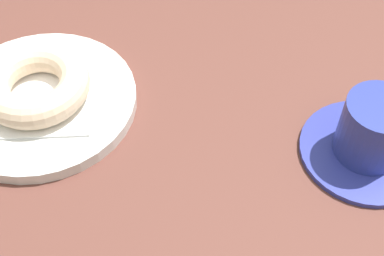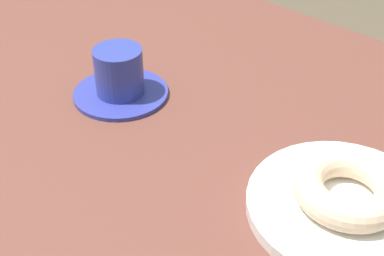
% 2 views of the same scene
% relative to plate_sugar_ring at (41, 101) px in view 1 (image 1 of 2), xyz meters
% --- Properties ---
extents(table, '(1.30, 0.74, 0.76)m').
position_rel_plate_sugar_ring_xyz_m(table, '(-0.36, 0.06, -0.08)').
color(table, brown).
rests_on(table, ground_plane).
extents(plate_sugar_ring, '(0.23, 0.23, 0.02)m').
position_rel_plate_sugar_ring_xyz_m(plate_sugar_ring, '(0.00, 0.00, 0.00)').
color(plate_sugar_ring, silver).
rests_on(plate_sugar_ring, table).
extents(napkin_sugar_ring, '(0.16, 0.16, 0.00)m').
position_rel_plate_sugar_ring_xyz_m(napkin_sugar_ring, '(0.00, 0.00, 0.01)').
color(napkin_sugar_ring, white).
rests_on(napkin_sugar_ring, plate_sugar_ring).
extents(donut_sugar_ring, '(0.13, 0.13, 0.04)m').
position_rel_plate_sugar_ring_xyz_m(donut_sugar_ring, '(0.00, 0.00, 0.03)').
color(donut_sugar_ring, beige).
rests_on(donut_sugar_ring, napkin_sugar_ring).
extents(coffee_cup, '(0.15, 0.15, 0.08)m').
position_rel_plate_sugar_ring_xyz_m(coffee_cup, '(-0.38, -0.01, 0.03)').
color(coffee_cup, '#2D3592').
rests_on(coffee_cup, table).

